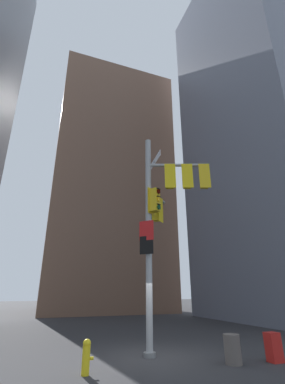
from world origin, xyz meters
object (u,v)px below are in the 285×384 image
Objects in this scene: fire_hydrant at (86,356)px; trash_bin at (232,349)px; signal_pole_assembly at (163,209)px; newspaper_box at (274,347)px.

trash_bin is (4.67, -0.48, -0.04)m from fire_hydrant.
signal_pole_assembly is at bearing 21.25° from fire_hydrant.
fire_hydrant is 4.70m from trash_bin.
fire_hydrant reaches higher than trash_bin.
signal_pole_assembly is 9.93× the size of newspaper_box.
trash_bin is (-1.47, 0.25, -0.01)m from newspaper_box.
signal_pole_assembly is 6.24m from newspaper_box.
fire_hydrant is 6.19m from newspaper_box.
newspaper_box is (3.02, -1.95, -5.10)m from signal_pole_assembly.
newspaper_box is 1.02× the size of trash_bin.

